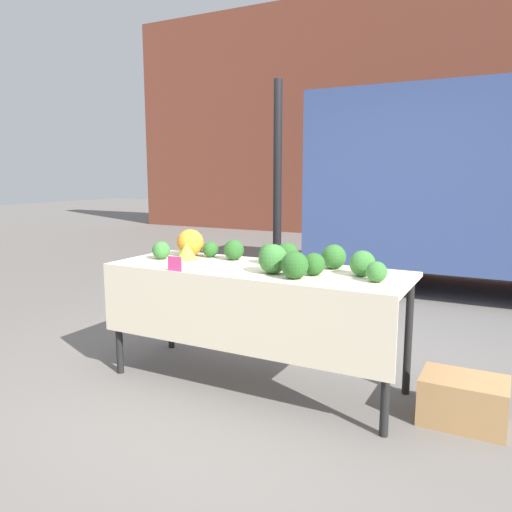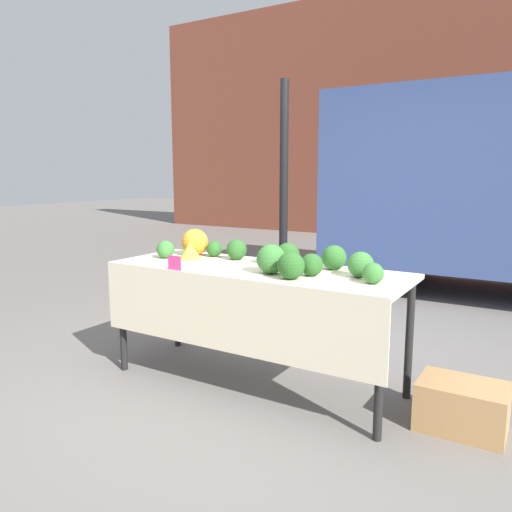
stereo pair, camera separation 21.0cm
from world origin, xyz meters
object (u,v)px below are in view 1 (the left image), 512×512
(produce_crate, at_px, (463,400))
(orange_cauliflower, at_px, (190,243))
(price_sign, at_px, (175,264))
(parked_truck, at_px, (495,187))

(produce_crate, bearing_deg, orange_cauliflower, 175.92)
(price_sign, xyz_separation_m, produce_crate, (1.76, 0.41, -0.73))
(parked_truck, xyz_separation_m, price_sign, (-1.70, -4.07, -0.43))
(produce_crate, bearing_deg, price_sign, -166.86)
(parked_truck, relative_size, orange_cauliflower, 22.12)
(price_sign, distance_m, produce_crate, 1.95)
(parked_truck, height_order, price_sign, parked_truck)
(orange_cauliflower, bearing_deg, parked_truck, 60.83)
(parked_truck, distance_m, orange_cauliflower, 4.05)
(orange_cauliflower, bearing_deg, price_sign, -64.43)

